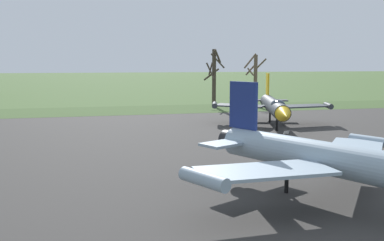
% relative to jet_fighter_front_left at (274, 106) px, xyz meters
% --- Properties ---
extents(asphalt_apron, '(86.85, 56.26, 0.05)m').
position_rel_jet_fighter_front_left_xyz_m(asphalt_apron, '(-13.84, -14.01, -2.26)').
color(asphalt_apron, '#383533').
rests_on(asphalt_apron, ground).
extents(grass_verge_strip, '(146.85, 12.00, 0.06)m').
position_rel_jet_fighter_front_left_xyz_m(grass_verge_strip, '(-13.84, 20.12, -2.25)').
color(grass_verge_strip, '#3A5227').
rests_on(grass_verge_strip, ground).
extents(jet_fighter_front_left, '(13.30, 16.12, 5.59)m').
position_rel_jet_fighter_front_left_xyz_m(jet_fighter_front_left, '(0.00, 0.00, 0.00)').
color(jet_fighter_front_left, '#33383D').
rests_on(jet_fighter_front_left, ground).
extents(info_placard_front_left, '(0.62, 0.32, 0.87)m').
position_rel_jet_fighter_front_left_xyz_m(info_placard_front_left, '(-2.12, -7.37, -1.74)').
color(info_placard_front_left, black).
rests_on(info_placard_front_left, ground).
extents(jet_fighter_rear_center, '(13.64, 16.02, 5.76)m').
position_rel_jet_fighter_front_left_xyz_m(jet_fighter_rear_center, '(-7.57, -24.89, 0.05)').
color(jet_fighter_rear_center, '#8EA3B2').
rests_on(jet_fighter_rear_center, ground).
extents(bare_tree_left_of_center, '(2.80, 2.89, 8.90)m').
position_rel_jet_fighter_front_left_xyz_m(bare_tree_left_of_center, '(-0.06, 22.13, 2.56)').
color(bare_tree_left_of_center, '#42382D').
rests_on(bare_tree_left_of_center, ground).
extents(bare_tree_center, '(3.39, 2.81, 8.30)m').
position_rel_jet_fighter_front_left_xyz_m(bare_tree_center, '(6.36, 21.35, 2.25)').
color(bare_tree_center, brown).
rests_on(bare_tree_center, ground).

